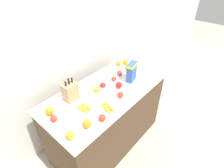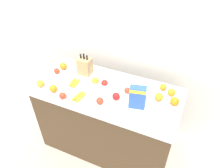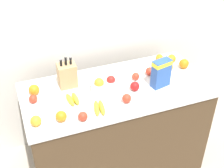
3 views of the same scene
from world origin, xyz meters
TOP-DOWN VIEW (x-y plane):
  - ground_plane at (0.00, 0.00)m, footprint 14.00×14.00m
  - wall_back at (0.00, 0.58)m, footprint 9.00×0.06m
  - counter at (0.00, 0.00)m, footprint 1.55×0.74m
  - knife_block at (-0.36, 0.18)m, footprint 0.15×0.12m
  - cereal_box at (0.35, -0.09)m, footprint 0.17×0.11m
  - fruit_bowl at (-0.08, 0.01)m, footprint 0.27×0.27m
  - banana_bunch_left at (-0.22, -0.21)m, footprint 0.11×0.19m
  - banana_bunch_right at (-0.38, -0.04)m, footprint 0.09×0.16m
  - apple_rear at (0.13, -0.08)m, footprint 0.08×0.08m
  - apple_rightmost at (-0.37, -0.28)m, footprint 0.07×0.07m
  - apple_by_knife_block at (0.34, 0.08)m, footprint 0.07×0.07m
  - apple_near_bananas at (0.20, 0.06)m, footprint 0.07×0.07m
  - apple_middle at (-0.67, 0.05)m, footprint 0.07×0.07m
  - apple_front at (0.01, -0.20)m, footprint 0.07×0.07m
  - orange_front_right at (-0.51, -0.23)m, footprint 0.08×0.08m
  - orange_near_bowl at (-0.69, -0.22)m, footprint 0.08×0.08m
  - orange_by_cereal at (0.63, 0.20)m, footprint 0.08×0.08m
  - orange_mid_right at (0.68, 0.08)m, footprint 0.09×0.09m
  - orange_mid_left at (-0.65, 0.15)m, footprint 0.09×0.09m
  - orange_front_center at (0.53, 0.08)m, footprint 0.08×0.08m
  - orange_back_center at (0.53, 0.26)m, footprint 0.07×0.07m

SIDE VIEW (x-z plane):
  - ground_plane at x=0.00m, z-range 0.00..0.00m
  - counter at x=0.00m, z-range 0.00..0.92m
  - banana_bunch_left at x=-0.22m, z-range 0.92..0.96m
  - banana_bunch_right at x=-0.38m, z-range 0.92..0.96m
  - apple_near_bananas at x=0.20m, z-range 0.92..0.99m
  - apple_middle at x=-0.67m, z-range 0.92..0.99m
  - apple_rightmost at x=-0.37m, z-range 0.92..0.99m
  - apple_front at x=0.01m, z-range 0.92..0.99m
  - orange_back_center at x=0.53m, z-range 0.92..0.99m
  - apple_by_knife_block at x=0.34m, z-range 0.92..0.99m
  - apple_rear at x=0.13m, z-range 0.92..1.00m
  - orange_near_bowl at x=-0.69m, z-range 0.92..1.00m
  - orange_by_cereal at x=0.63m, z-range 0.92..1.00m
  - orange_front_right at x=-0.51m, z-range 0.92..1.00m
  - orange_front_center at x=0.53m, z-range 0.92..1.00m
  - fruit_bowl at x=-0.08m, z-range 0.90..1.02m
  - orange_mid_left at x=-0.65m, z-range 0.92..1.01m
  - orange_mid_right at x=0.68m, z-range 0.92..1.01m
  - knife_block at x=-0.36m, z-range 0.87..1.18m
  - cereal_box at x=0.35m, z-range 0.93..1.18m
  - wall_back at x=0.00m, z-range 0.00..2.60m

